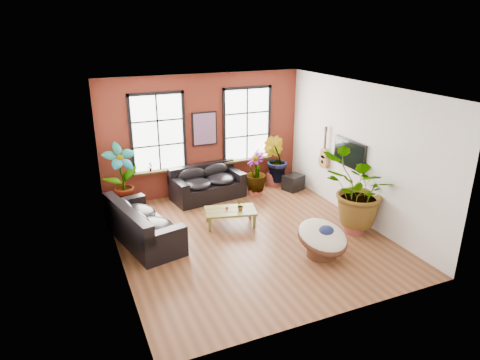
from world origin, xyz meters
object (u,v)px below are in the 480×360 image
Objects in this scene: sofa_back at (207,184)px; coffee_table at (230,212)px; sofa_left at (141,225)px; papasan_chair at (323,238)px.

sofa_back reaches higher than coffee_table.
coffee_table is at bearing -102.11° from sofa_left.
papasan_chair is at bearing -82.12° from sofa_back.
coffee_table is (2.24, 0.03, -0.07)m from sofa_left.
coffee_table is 0.96× the size of papasan_chair.
sofa_back is 0.85× the size of sofa_left.
sofa_left is (-2.29, -1.98, 0.00)m from sofa_back.
sofa_back is at bearing -61.97° from sofa_left.
papasan_chair is at bearing -46.88° from coffee_table.
papasan_chair is (3.49, -2.20, 0.00)m from sofa_left.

